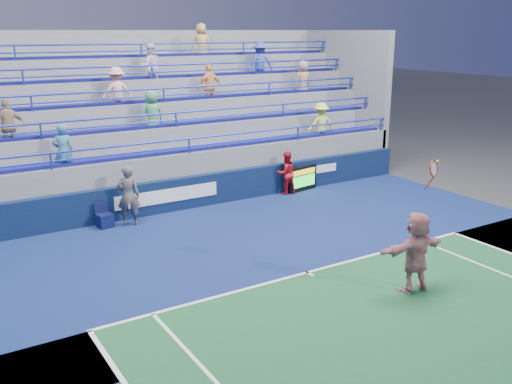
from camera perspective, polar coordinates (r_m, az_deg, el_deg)
ground at (r=14.42m, az=5.15°, el=-8.09°), size 120.00×120.00×0.00m
sponsor_wall at (r=19.50m, az=-6.29°, el=0.03°), size 18.00×0.32×1.10m
bleacher_stand at (r=22.65m, az=-10.54°, el=4.67°), size 18.00×5.60×6.13m
serve_speed_board at (r=21.46m, az=4.67°, el=1.33°), size 1.37×0.38×0.94m
judge_chair at (r=18.09m, az=-14.90°, el=-2.69°), size 0.49×0.49×0.77m
tennis_player at (r=13.60m, az=15.70°, el=-5.77°), size 1.81×0.69×3.08m
line_judge at (r=17.93m, az=-12.65°, el=-0.36°), size 0.81×0.67×1.90m
ball_girl at (r=20.95m, az=3.02°, el=1.90°), size 0.83×0.68×1.59m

